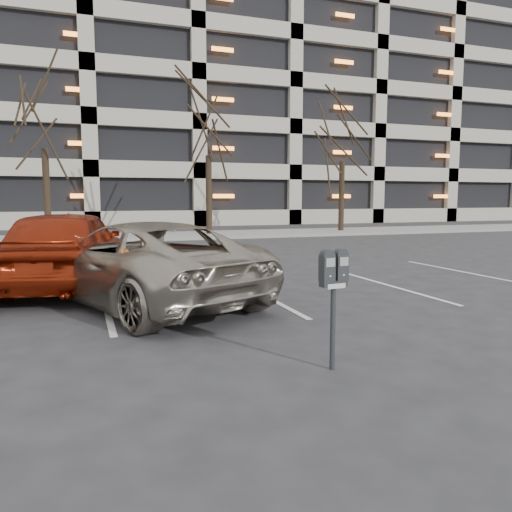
% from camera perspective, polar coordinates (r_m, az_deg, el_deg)
% --- Properties ---
extents(ground, '(140.00, 140.00, 0.00)m').
position_cam_1_polar(ground, '(7.29, -4.94, -7.66)').
color(ground, '#28282B').
rests_on(ground, ground).
extents(sidewalk, '(80.00, 4.00, 0.12)m').
position_cam_1_polar(sidewalk, '(22.97, -15.08, 2.11)').
color(sidewalk, gray).
rests_on(sidewalk, ground).
extents(stall_lines, '(16.90, 5.20, 0.00)m').
position_cam_1_polar(stall_lines, '(9.32, -16.97, -4.72)').
color(stall_lines, silver).
rests_on(stall_lines, ground).
extents(parking_garage, '(52.00, 20.00, 19.00)m').
position_cam_1_polar(parking_garage, '(43.58, -0.86, 16.55)').
color(parking_garage, black).
rests_on(parking_garage, ground).
extents(tree_b, '(3.74, 3.74, 8.50)m').
position_cam_1_polar(tree_b, '(23.28, -23.27, 16.91)').
color(tree_b, black).
rests_on(tree_b, ground).
extents(tree_c, '(3.66, 3.66, 8.32)m').
position_cam_1_polar(tree_c, '(23.93, -5.51, 16.79)').
color(tree_c, black).
rests_on(tree_c, ground).
extents(tree_d, '(3.55, 3.55, 8.06)m').
position_cam_1_polar(tree_d, '(26.47, 9.92, 15.34)').
color(tree_d, black).
rests_on(tree_d, ground).
extents(parking_meter, '(0.33, 0.16, 1.25)m').
position_cam_1_polar(parking_meter, '(5.22, 8.87, -2.69)').
color(parking_meter, black).
rests_on(parking_meter, ground).
extents(suv_silver, '(4.12, 5.57, 1.41)m').
position_cam_1_polar(suv_silver, '(8.72, -13.13, -0.73)').
color(suv_silver, '#ADA393').
rests_on(suv_silver, ground).
extents(car_red, '(2.82, 5.00, 1.61)m').
position_cam_1_polar(car_red, '(10.69, -20.74, 0.89)').
color(car_red, maroon).
rests_on(car_red, ground).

